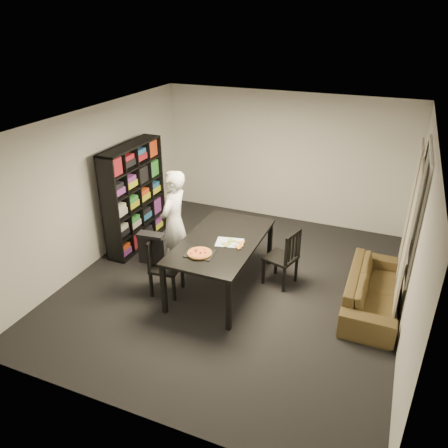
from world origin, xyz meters
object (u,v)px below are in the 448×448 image
at_px(chair_left, 161,262).
at_px(pepperoni_pizza, 200,253).
at_px(sofa, 373,290).
at_px(baking_tray, 200,254).
at_px(chair_right, 286,255).
at_px(person, 174,222).
at_px(bookshelf, 134,197).
at_px(dining_table, 222,244).

height_order(chair_left, pepperoni_pizza, chair_left).
bearing_deg(sofa, pepperoni_pizza, 110.70).
relative_size(chair_left, baking_tray, 2.30).
relative_size(chair_left, pepperoni_pizza, 2.62).
bearing_deg(chair_right, pepperoni_pizza, -31.10).
distance_m(chair_left, sofa, 3.19).
relative_size(person, pepperoni_pizza, 5.01).
distance_m(bookshelf, baking_tray, 2.24).
xyz_separation_m(dining_table, sofa, (2.26, 0.36, -0.48)).
distance_m(dining_table, chair_left, 0.96).
relative_size(bookshelf, pepperoni_pizza, 5.43).
height_order(person, sofa, person).
height_order(chair_right, pepperoni_pizza, chair_right).
bearing_deg(person, chair_right, 97.45).
bearing_deg(chair_right, person, -66.15).
bearing_deg(person, chair_left, 8.46).
relative_size(bookshelf, dining_table, 0.96).
height_order(chair_left, person, person).
bearing_deg(chair_left, pepperoni_pizza, -100.45).
relative_size(dining_table, pepperoni_pizza, 5.68).
bearing_deg(chair_left, dining_table, -65.31).
height_order(pepperoni_pizza, sofa, pepperoni_pizza).
bearing_deg(bookshelf, chair_left, -45.09).
distance_m(pepperoni_pizza, sofa, 2.60).
relative_size(bookshelf, sofa, 1.01).
bearing_deg(dining_table, bookshelf, 160.41).
bearing_deg(pepperoni_pizza, chair_left, 176.03).
xyz_separation_m(pepperoni_pizza, sofa, (2.37, 0.90, -0.58)).
relative_size(chair_right, sofa, 0.51).
bearing_deg(person, pepperoni_pizza, 47.87).
height_order(bookshelf, chair_right, bookshelf).
bearing_deg(baking_tray, chair_left, 177.63).
relative_size(chair_left, chair_right, 0.97).
distance_m(person, sofa, 3.23).
height_order(chair_left, baking_tray, chair_left).
bearing_deg(chair_left, baking_tray, -98.85).
relative_size(dining_table, baking_tray, 4.97).
distance_m(person, baking_tray, 1.04).
bearing_deg(baking_tray, pepperoni_pizza, -71.37).
xyz_separation_m(chair_left, person, (-0.10, 0.65, 0.35)).
xyz_separation_m(baking_tray, pepperoni_pizza, (0.01, -0.02, 0.02)).
height_order(chair_left, chair_right, chair_right).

